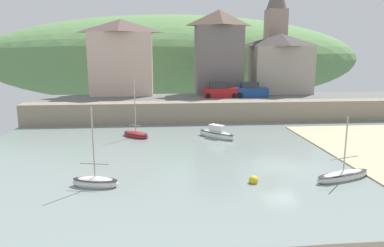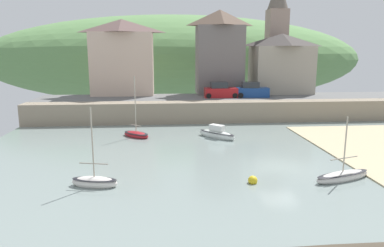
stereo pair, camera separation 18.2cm
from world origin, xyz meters
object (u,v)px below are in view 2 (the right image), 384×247
(waterfront_building_left, at_px, (123,57))
(mooring_buoy, at_px, (253,180))
(waterfront_building_centre, at_px, (220,52))
(sailboat_tall_mast, at_px, (343,176))
(rowboat_small_beached, at_px, (217,134))
(parked_car_by_wall, at_px, (252,91))
(parked_car_near_slipway, at_px, (220,91))
(sailboat_white_hull, at_px, (95,182))
(waterfront_building_right, at_px, (281,63))
(church_with_spire, at_px, (277,33))
(fishing_boat_green, at_px, (136,134))

(waterfront_building_left, relative_size, mooring_buoy, 16.59)
(waterfront_building_centre, height_order, sailboat_tall_mast, waterfront_building_centre)
(rowboat_small_beached, height_order, parked_car_by_wall, parked_car_by_wall)
(parked_car_near_slipway, xyz_separation_m, parked_car_by_wall, (4.03, 0.00, 0.00))
(sailboat_white_hull, distance_m, mooring_buoy, 9.82)
(sailboat_tall_mast, height_order, parked_car_near_slipway, parked_car_near_slipway)
(waterfront_building_right, distance_m, church_with_spire, 5.90)
(sailboat_white_hull, xyz_separation_m, mooring_buoy, (9.82, -0.30, -0.10))
(waterfront_building_right, bearing_deg, sailboat_tall_mast, -100.14)
(church_with_spire, relative_size, sailboat_white_hull, 3.22)
(parked_car_near_slipway, height_order, parked_car_by_wall, same)
(church_with_spire, bearing_deg, parked_car_by_wall, -123.31)
(fishing_boat_green, height_order, rowboat_small_beached, fishing_boat_green)
(sailboat_white_hull, bearing_deg, rowboat_small_beached, 64.60)
(sailboat_tall_mast, distance_m, mooring_buoy, 5.89)
(waterfront_building_left, relative_size, parked_car_by_wall, 2.33)
(sailboat_tall_mast, xyz_separation_m, mooring_buoy, (-5.89, -0.05, -0.08))
(fishing_boat_green, height_order, sailboat_white_hull, fishing_boat_green)
(sailboat_white_hull, xyz_separation_m, parked_car_near_slipway, (11.58, 23.46, 2.92))
(church_with_spire, height_order, rowboat_small_beached, church_with_spire)
(parked_car_by_wall, bearing_deg, sailboat_tall_mast, -84.72)
(rowboat_small_beached, relative_size, parked_car_near_slipway, 0.89)
(rowboat_small_beached, relative_size, sailboat_tall_mast, 0.85)
(parked_car_near_slipway, relative_size, parked_car_by_wall, 0.97)
(church_with_spire, relative_size, rowboat_small_beached, 4.48)
(sailboat_tall_mast, relative_size, parked_car_by_wall, 1.02)
(rowboat_small_beached, xyz_separation_m, parked_car_by_wall, (6.22, 11.60, 2.84))
(church_with_spire, xyz_separation_m, parked_car_by_wall, (-5.59, -8.50, -7.62))
(church_with_spire, distance_m, parked_car_by_wall, 12.71)
(waterfront_building_right, relative_size, parked_car_near_slipway, 2.00)
(waterfront_building_right, distance_m, parked_car_by_wall, 7.59)
(parked_car_near_slipway, bearing_deg, waterfront_building_centre, 82.95)
(fishing_boat_green, bearing_deg, parked_car_by_wall, 80.74)
(waterfront_building_left, xyz_separation_m, sailboat_white_hull, (0.94, -27.96, -7.12))
(waterfront_building_right, xyz_separation_m, church_with_spire, (0.45, 4.00, 4.31))
(sailboat_white_hull, relative_size, sailboat_tall_mast, 1.18)
(church_with_spire, bearing_deg, fishing_boat_green, -135.72)
(sailboat_white_hull, bearing_deg, waterfront_building_right, 66.39)
(waterfront_building_left, xyz_separation_m, mooring_buoy, (10.75, -28.26, -7.22))
(church_with_spire, bearing_deg, sailboat_white_hull, -123.56)
(waterfront_building_centre, height_order, waterfront_building_right, waterfront_building_centre)
(waterfront_building_left, bearing_deg, waterfront_building_right, 0.00)
(waterfront_building_right, relative_size, rowboat_small_beached, 2.25)
(waterfront_building_left, distance_m, church_with_spire, 22.75)
(waterfront_building_centre, distance_m, sailboat_tall_mast, 29.50)
(rowboat_small_beached, bearing_deg, church_with_spire, 105.70)
(waterfront_building_centre, height_order, church_with_spire, church_with_spire)
(sailboat_tall_mast, bearing_deg, waterfront_building_right, 61.25)
(sailboat_white_hull, relative_size, rowboat_small_beached, 1.39)
(waterfront_building_centre, relative_size, parked_car_near_slipway, 2.72)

